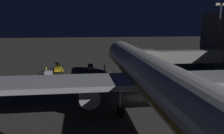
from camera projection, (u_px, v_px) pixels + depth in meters
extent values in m
plane|color=#383533|center=(137.00, 98.00, 41.17)|extent=(320.00, 320.00, 0.00)
cylinder|color=silver|center=(150.00, 75.00, 33.41)|extent=(5.37, 50.71, 5.37)
sphere|color=silver|center=(120.00, 52.00, 58.10)|extent=(5.27, 5.27, 5.27)
cube|color=gold|center=(150.00, 78.00, 33.49)|extent=(5.43, 48.68, 0.50)
cube|color=black|center=(121.00, 49.00, 56.36)|extent=(2.96, 1.40, 0.90)
cube|color=#B7BABF|center=(148.00, 80.00, 34.31)|extent=(49.48, 7.73, 0.70)
cylinder|color=#B7BABF|center=(199.00, 89.00, 36.74)|extent=(2.86, 5.75, 2.86)
cylinder|color=black|center=(191.00, 84.00, 39.53)|extent=(2.43, 0.15, 2.43)
cylinder|color=#B7BABF|center=(89.00, 93.00, 34.56)|extent=(2.86, 5.75, 2.86)
cylinder|color=black|center=(88.00, 88.00, 37.36)|extent=(2.43, 0.15, 2.43)
cylinder|color=#B7BABF|center=(122.00, 68.00, 55.30)|extent=(0.28, 0.28, 2.30)
cylinder|color=black|center=(122.00, 75.00, 55.63)|extent=(0.45, 1.20, 1.20)
cylinder|color=#B7BABF|center=(178.00, 97.00, 34.31)|extent=(0.28, 0.28, 2.30)
cylinder|color=black|center=(176.00, 107.00, 35.27)|extent=(0.45, 1.20, 1.20)
cylinder|color=black|center=(179.00, 110.00, 34.01)|extent=(0.45, 1.20, 1.20)
cylinder|color=#B7BABF|center=(120.00, 99.00, 33.23)|extent=(0.28, 0.28, 2.30)
cylinder|color=black|center=(119.00, 109.00, 34.19)|extent=(0.45, 1.20, 1.20)
cylinder|color=black|center=(121.00, 113.00, 32.92)|extent=(0.45, 1.20, 1.20)
cube|color=#9E9E99|center=(184.00, 57.00, 50.74)|extent=(16.18, 2.60, 2.50)
cube|color=#9E9E99|center=(147.00, 57.00, 49.69)|extent=(3.20, 3.40, 3.00)
cube|color=black|center=(140.00, 57.00, 49.51)|extent=(0.70, 3.20, 2.70)
cylinder|color=#B7BABF|center=(151.00, 73.00, 50.46)|extent=(0.56, 0.56, 4.33)
cylinder|color=black|center=(153.00, 82.00, 50.89)|extent=(0.25, 0.60, 0.60)
cylinder|color=black|center=(148.00, 82.00, 50.73)|extent=(0.25, 0.60, 0.60)
cylinder|color=#59595E|center=(218.00, 39.00, 61.50)|extent=(0.40, 0.40, 16.81)
cube|color=#F9EFC6|center=(224.00, 4.00, 60.00)|extent=(1.10, 0.50, 0.60)
cube|color=#F9EFC6|center=(218.00, 4.00, 59.77)|extent=(1.10, 0.50, 0.60)
cube|color=yellow|center=(58.00, 69.00, 62.44)|extent=(1.60, 4.11, 0.70)
cube|color=black|center=(58.00, 64.00, 62.21)|extent=(0.90, 7.04, 2.52)
cylinder|color=black|center=(62.00, 69.00, 64.02)|extent=(0.24, 0.70, 0.70)
cylinder|color=black|center=(55.00, 69.00, 63.80)|extent=(0.24, 0.70, 0.70)
cylinder|color=black|center=(61.00, 71.00, 61.22)|extent=(0.24, 0.70, 0.70)
cylinder|color=black|center=(54.00, 72.00, 60.99)|extent=(0.24, 0.70, 0.70)
cube|color=silver|center=(90.00, 68.00, 63.85)|extent=(1.50, 2.62, 0.90)
cube|color=black|center=(90.00, 65.00, 63.32)|extent=(1.20, 0.20, 0.70)
cylinder|color=black|center=(93.00, 69.00, 64.93)|extent=(0.24, 0.70, 0.70)
cylinder|color=black|center=(87.00, 69.00, 64.72)|extent=(0.24, 0.70, 0.70)
cylinder|color=black|center=(94.00, 70.00, 63.14)|extent=(0.24, 0.70, 0.70)
cylinder|color=black|center=(88.00, 70.00, 62.93)|extent=(0.24, 0.70, 0.70)
cube|color=#B7BABF|center=(49.00, 74.00, 56.90)|extent=(1.73, 1.70, 1.44)
cylinder|color=black|center=(46.00, 73.00, 59.29)|extent=(0.28, 0.28, 0.85)
cylinder|color=yellow|center=(46.00, 70.00, 59.15)|extent=(0.40, 0.40, 0.69)
sphere|color=tan|center=(46.00, 68.00, 59.06)|extent=(0.24, 0.24, 0.24)
sphere|color=white|center=(46.00, 68.00, 59.05)|extent=(0.23, 0.23, 0.23)
cylinder|color=black|center=(62.00, 73.00, 58.59)|extent=(0.28, 0.28, 0.83)
cylinder|color=yellow|center=(62.00, 71.00, 58.46)|extent=(0.40, 0.40, 0.59)
sphere|color=tan|center=(62.00, 69.00, 58.38)|extent=(0.24, 0.24, 0.24)
sphere|color=yellow|center=(62.00, 69.00, 58.38)|extent=(0.23, 0.23, 0.23)
cylinder|color=black|center=(104.00, 70.00, 62.61)|extent=(0.28, 0.28, 0.94)
cylinder|color=yellow|center=(104.00, 67.00, 62.46)|extent=(0.40, 0.40, 0.70)
sphere|color=tan|center=(104.00, 65.00, 62.37)|extent=(0.24, 0.24, 0.24)
sphere|color=orange|center=(104.00, 65.00, 62.36)|extent=(0.23, 0.23, 0.23)
cone|color=orange|center=(127.00, 72.00, 61.33)|extent=(0.36, 0.36, 0.55)
cone|color=orange|center=(110.00, 72.00, 60.76)|extent=(0.36, 0.36, 0.55)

